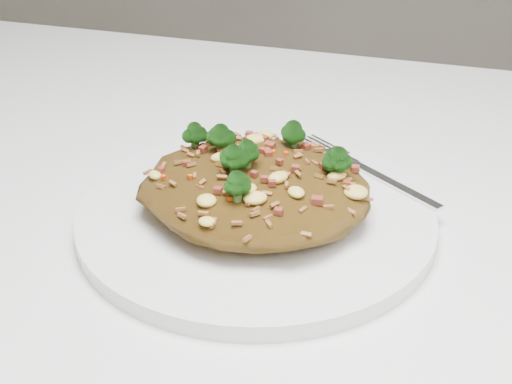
# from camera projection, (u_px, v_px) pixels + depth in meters

# --- Properties ---
(dining_table) EXTENTS (1.20, 0.80, 0.75)m
(dining_table) POSITION_uv_depth(u_px,v_px,m) (320.00, 309.00, 0.62)
(dining_table) COLOR white
(dining_table) RESTS_ON ground
(plate) EXTENTS (0.28, 0.28, 0.01)m
(plate) POSITION_uv_depth(u_px,v_px,m) (256.00, 216.00, 0.57)
(plate) COLOR white
(plate) RESTS_ON dining_table
(fried_rice) EXTENTS (0.18, 0.16, 0.06)m
(fried_rice) POSITION_uv_depth(u_px,v_px,m) (256.00, 179.00, 0.55)
(fried_rice) COLOR brown
(fried_rice) RESTS_ON plate
(fork) EXTENTS (0.14, 0.11, 0.00)m
(fork) POSITION_uv_depth(u_px,v_px,m) (373.00, 173.00, 0.61)
(fork) COLOR silver
(fork) RESTS_ON plate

